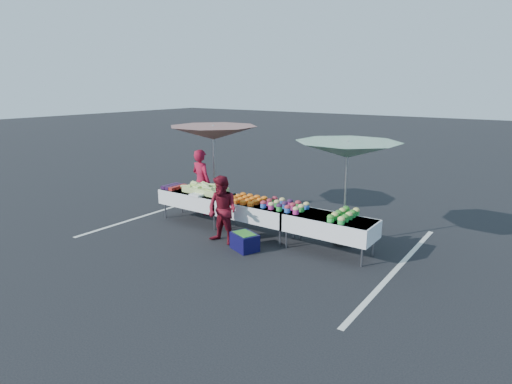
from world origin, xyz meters
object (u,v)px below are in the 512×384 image
Objects in this scene: customer at (222,210)px; umbrella_right at (348,151)px; table_right at (329,225)px; vendor at (201,182)px; table_center at (256,210)px; table_left at (197,198)px; storage_bin at (245,241)px; umbrella_left at (213,133)px.

umbrella_right is (2.12, 1.45, 1.28)m from customer.
table_right is 3.98m from vendor.
customer is at bearing -108.56° from table_center.
umbrella_right reaches higher than table_right.
table_left is at bearing 180.00° from table_right.
table_right is (1.80, 0.00, 0.00)m from table_center.
customer is at bearing -162.26° from storage_bin.
table_center is 2.82× the size of storage_bin.
umbrella_left is 3.36m from storage_bin.
customer reaches higher than table_center.
table_left is 0.69m from vendor.
table_right is at bearing -93.91° from umbrella_right.
vendor reaches higher than table_center.
vendor is at bearing 171.36° from storage_bin.
table_center is 2.41m from umbrella_right.
umbrella_left is 3.73m from umbrella_right.
vendor is at bearing 144.64° from customer.
storage_bin is at bearing -135.35° from umbrella_right.
table_right reaches higher than storage_bin.
umbrella_left is at bearing 164.55° from storage_bin.
table_left is 1.27× the size of customer.
customer is at bearing -145.61° from umbrella_right.
customer is (1.52, -0.84, 0.15)m from table_left.
table_left is 1.80m from table_center.
vendor is 2.31m from customer.
customer is 2.87m from umbrella_right.
storage_bin is at bearing -149.22° from table_right.
table_right is (3.60, 0.00, 0.00)m from table_left.
table_center is 1.80m from table_right.
umbrella_right is 4.22× the size of storage_bin.
table_right is 4.06m from umbrella_left.
umbrella_left is (-1.60, 1.62, 1.37)m from customer.
table_center is at bearing -161.47° from umbrella_right.
table_center is at bearing 0.00° from table_left.
storage_bin is (0.33, -0.87, -0.40)m from table_center.
vendor reaches higher than table_right.
vendor reaches higher than storage_bin.
vendor is at bearing 172.04° from table_right.
storage_bin is (0.61, -0.04, -0.55)m from customer.
umbrella_right is (3.97, 0.07, 1.16)m from vendor.
umbrella_left is at bearing 168.00° from table_right.
table_left is 1.71m from umbrella_left.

